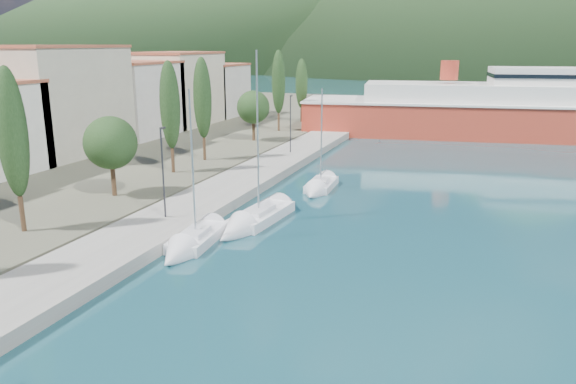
% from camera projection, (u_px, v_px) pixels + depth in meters
% --- Properties ---
extents(ground, '(1400.00, 1400.00, 0.00)m').
position_uv_depth(ground, '(444.00, 97.00, 130.79)').
color(ground, '#194852').
extents(quay, '(5.00, 88.00, 0.80)m').
position_uv_depth(quay, '(238.00, 184.00, 48.34)').
color(quay, gray).
rests_on(quay, ground).
extents(town_buildings, '(9.20, 69.20, 11.30)m').
position_uv_depth(town_buildings, '(95.00, 102.00, 64.55)').
color(town_buildings, beige).
rests_on(town_buildings, land_strip).
extents(tree_row, '(4.04, 64.66, 10.64)m').
position_uv_depth(tree_row, '(193.00, 110.00, 53.84)').
color(tree_row, '#47301E').
rests_on(tree_row, land_strip).
extents(lamp_posts, '(0.15, 46.40, 6.06)m').
position_uv_depth(lamp_posts, '(173.00, 166.00, 38.16)').
color(lamp_posts, '#2D2D33').
rests_on(lamp_posts, quay).
extents(sailboat_near, '(2.84, 7.43, 10.43)m').
position_uv_depth(sailboat_near, '(186.00, 247.00, 33.64)').
color(sailboat_near, silver).
rests_on(sailboat_near, ground).
extents(sailboat_mid, '(3.06, 8.95, 12.64)m').
position_uv_depth(sailboat_mid, '(247.00, 225.00, 37.83)').
color(sailboat_mid, silver).
rests_on(sailboat_mid, ground).
extents(sailboat_far, '(2.38, 6.46, 9.35)m').
position_uv_depth(sailboat_far, '(317.00, 189.00, 47.06)').
color(sailboat_far, silver).
rests_on(sailboat_far, ground).
extents(ferry, '(53.94, 18.87, 10.50)m').
position_uv_depth(ferry, '(505.00, 113.00, 74.59)').
color(ferry, '#B33624').
rests_on(ferry, ground).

